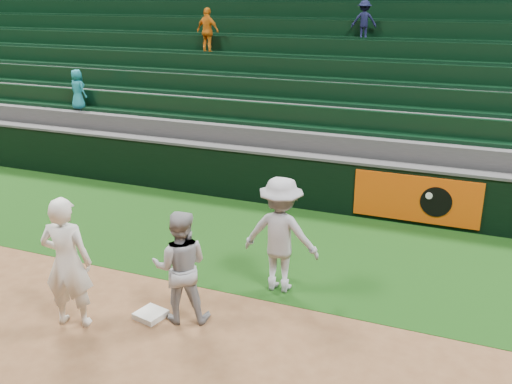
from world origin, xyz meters
TOP-DOWN VIEW (x-y plane):
  - ground at (0.00, 0.00)m, footprint 70.00×70.00m
  - foul_grass at (0.00, 3.00)m, footprint 36.00×4.20m
  - first_base at (-0.22, -0.21)m, footprint 0.48×0.48m
  - first_baseman at (-1.20, -0.78)m, footprint 0.83×0.65m
  - baserunner at (0.25, -0.05)m, footprint 1.03×0.92m
  - base_coach at (1.30, 1.37)m, footprint 1.27×0.76m
  - field_wall at (0.03, 5.20)m, footprint 36.00×0.45m
  - stadium_seating at (0.00, 8.97)m, footprint 36.00×5.95m

SIDE VIEW (x-z plane):
  - ground at x=0.00m, z-range 0.00..0.00m
  - foul_grass at x=0.00m, z-range 0.00..0.01m
  - first_base at x=-0.22m, z-range 0.00..0.09m
  - field_wall at x=0.03m, z-range 0.01..1.26m
  - baserunner at x=0.25m, z-range 0.00..1.74m
  - base_coach at x=1.30m, z-range 0.01..1.94m
  - first_baseman at x=-1.20m, z-range 0.00..2.00m
  - stadium_seating at x=0.00m, z-range -0.73..4.12m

